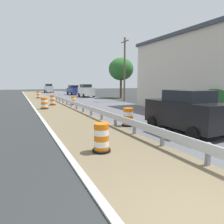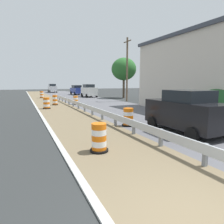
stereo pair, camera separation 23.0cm
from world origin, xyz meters
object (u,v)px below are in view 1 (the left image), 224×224
traffic_barrel_far (73,101)px  car_mid_far_lane (86,91)px  traffic_barrel_farthest (38,95)px  car_lead_near_lane (49,88)px  car_lead_far_lane (185,111)px  car_trailing_near_lane (74,90)px  traffic_barrel_nearest (101,139)px  traffic_barrel_close (128,118)px  utility_pole_mid (125,69)px  traffic_barrel_farther (53,101)px  traffic_barrel_mid (44,104)px

traffic_barrel_far → car_mid_far_lane: car_mid_far_lane is taller
traffic_barrel_farthest → car_lead_near_lane: (4.39, 19.13, 0.61)m
car_lead_far_lane → car_trailing_near_lane: bearing=-5.2°
traffic_barrel_far → car_lead_far_lane: size_ratio=0.24×
traffic_barrel_nearest → car_trailing_near_lane: 35.11m
traffic_barrel_close → car_lead_near_lane: (1.87, 43.44, 0.65)m
traffic_barrel_nearest → car_lead_far_lane: 4.99m
car_mid_far_lane → utility_pole_mid: bearing=10.9°
traffic_barrel_nearest → car_mid_far_lane: bearing=72.4°
car_lead_near_lane → car_lead_far_lane: size_ratio=1.12×
traffic_barrel_far → traffic_barrel_farther: 2.30m
car_lead_far_lane → utility_pole_mid: 17.01m
traffic_barrel_close → traffic_barrel_farthest: size_ratio=0.92×
utility_pole_mid → traffic_barrel_nearest: bearing=-122.4°
traffic_barrel_close → traffic_barrel_farthest: 24.44m
traffic_barrel_mid → traffic_barrel_nearest: bearing=-88.5°
car_trailing_near_lane → car_mid_far_lane: car_mid_far_lane is taller
traffic_barrel_farthest → utility_pole_mid: (9.92, -11.04, 3.81)m
traffic_barrel_mid → car_lead_far_lane: car_lead_far_lane is taller
traffic_barrel_nearest → car_lead_near_lane: (4.93, 46.65, 0.65)m
car_lead_near_lane → car_mid_far_lane: size_ratio=1.13×
traffic_barrel_far → traffic_barrel_farthest: 12.23m
traffic_barrel_farthest → car_trailing_near_lane: bearing=40.7°
traffic_barrel_mid → traffic_barrel_far: 4.30m
traffic_barrel_farther → utility_pole_mid: utility_pole_mid is taller
traffic_barrel_close → traffic_barrel_far: (0.10, 12.36, -0.03)m
car_lead_near_lane → car_trailing_near_lane: car_lead_near_lane is taller
traffic_barrel_close → traffic_barrel_farther: traffic_barrel_farther is taller
traffic_barrel_mid → utility_pole_mid: size_ratio=0.13×
traffic_barrel_far → car_mid_far_lane: (5.28, 11.02, 0.68)m
traffic_barrel_farthest → traffic_barrel_farther: bearing=-88.1°
car_lead_far_lane → car_lead_near_lane: bearing=0.5°
traffic_barrel_close → traffic_barrel_mid: size_ratio=0.95×
traffic_barrel_farther → car_lead_near_lane: (4.02, 30.63, 0.61)m
utility_pole_mid → traffic_barrel_mid: bearing=-162.4°
car_trailing_near_lane → utility_pole_mid: utility_pole_mid is taller
traffic_barrel_close → traffic_barrel_far: 12.37m
traffic_barrel_mid → car_trailing_near_lane: car_trailing_near_lane is taller
traffic_barrel_mid → car_mid_far_lane: (8.77, 13.52, 0.63)m
traffic_barrel_close → traffic_barrel_mid: (-3.39, 9.86, 0.03)m
traffic_barrel_far → car_lead_far_lane: bearing=-83.3°
traffic_barrel_farthest → car_mid_far_lane: size_ratio=0.27×
traffic_barrel_nearest → car_mid_far_lane: 27.91m
traffic_barrel_farthest → car_lead_far_lane: car_lead_far_lane is taller
traffic_barrel_mid → car_lead_near_lane: car_lead_near_lane is taller
traffic_barrel_farthest → car_trailing_near_lane: size_ratio=0.24×
traffic_barrel_farther → utility_pole_mid: 10.29m
car_lead_far_lane → utility_pole_mid: size_ratio=0.50×
traffic_barrel_close → car_trailing_near_lane: size_ratio=0.22×
traffic_barrel_nearest → car_lead_far_lane: size_ratio=0.25×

